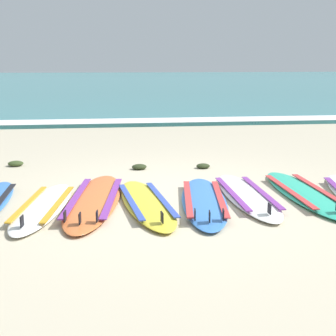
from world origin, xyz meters
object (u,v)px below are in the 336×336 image
at_px(surfboard_4, 204,201).
at_px(surfboard_6, 304,193).
at_px(surfboard_5, 246,195).
at_px(surfboard_1, 43,206).
at_px(surfboard_3, 146,203).
at_px(surfboard_2, 94,200).

height_order(surfboard_4, surfboard_6, same).
bearing_deg(surfboard_5, surfboard_1, -176.43).
distance_m(surfboard_5, surfboard_6, 0.75).
bearing_deg(surfboard_6, surfboard_3, -175.12).
bearing_deg(surfboard_4, surfboard_2, 171.05).
xyz_separation_m(surfboard_3, surfboard_4, (0.69, -0.01, 0.00)).
relative_size(surfboard_3, surfboard_5, 1.00).
height_order(surfboard_2, surfboard_6, same).
bearing_deg(surfboard_6, surfboard_2, 179.52).
bearing_deg(surfboard_2, surfboard_4, -8.95).
bearing_deg(surfboard_5, surfboard_6, 0.87).
distance_m(surfboard_4, surfboard_6, 1.34).
xyz_separation_m(surfboard_1, surfboard_5, (2.45, 0.15, -0.00)).
distance_m(surfboard_1, surfboard_2, 0.60).
height_order(surfboard_2, surfboard_4, same).
distance_m(surfboard_3, surfboard_5, 1.27).
height_order(surfboard_3, surfboard_6, same).
distance_m(surfboard_4, surfboard_5, 0.60).
xyz_separation_m(surfboard_1, surfboard_4, (1.87, -0.02, 0.00)).
relative_size(surfboard_1, surfboard_4, 0.92).
relative_size(surfboard_3, surfboard_6, 0.95).
xyz_separation_m(surfboard_5, surfboard_6, (0.75, 0.01, -0.00)).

